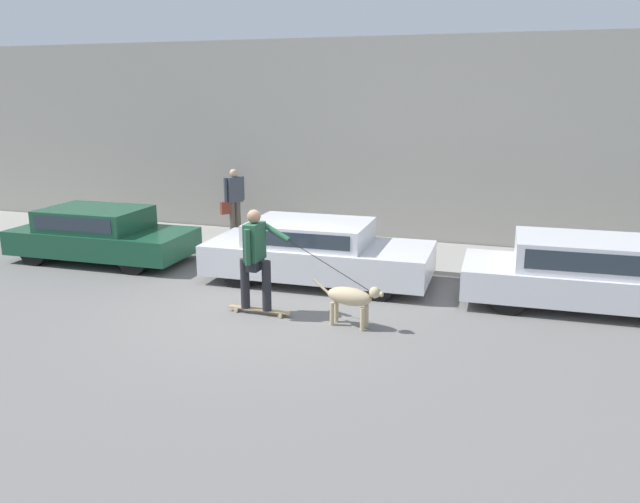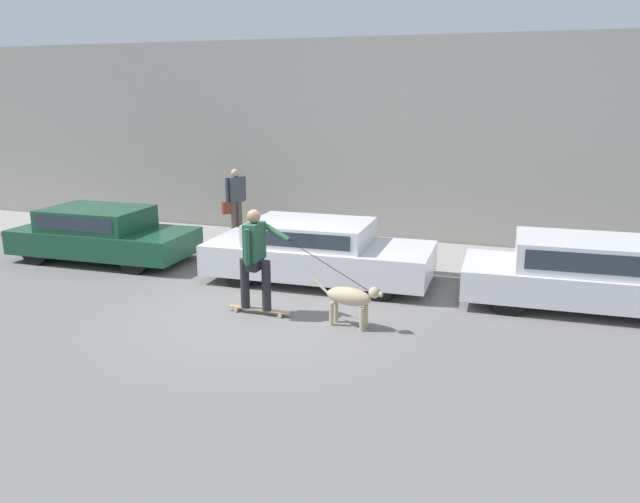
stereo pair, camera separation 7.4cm
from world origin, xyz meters
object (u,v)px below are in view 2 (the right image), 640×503
Objects in this scene: parked_car_2 at (588,275)px; dog at (351,298)px; parked_car_0 at (102,234)px; fire_hydrant at (51,229)px; skateboarder at (255,255)px; pedestrian_with_bag at (235,199)px; parked_car_1 at (317,252)px.

dog is (-3.63, -2.19, -0.11)m from parked_car_2.
parked_car_0 is 5.45× the size of fire_hydrant.
dog is 9.09m from fire_hydrant.
skateboarder is 1.54× the size of pedestrian_with_bag.
pedestrian_with_bag is at bearing 54.79° from parked_car_0.
parked_car_0 is at bearing 178.04° from parked_car_2.
fire_hydrant is at bearing 158.12° from skateboarder.
dog is at bearing -1.18° from skateboarder.
skateboarder is 5.68m from pedestrian_with_bag.
skateboarder is (-5.31, -2.11, 0.43)m from parked_car_2.
pedestrian_with_bag is (-8.10, 2.84, 0.44)m from parked_car_2.
parked_car_2 is at bearing -1.49° from parked_car_0.
fire_hydrant is at bearing 173.91° from parked_car_2.
pedestrian_with_bag is at bearing 121.10° from skateboarder.
skateboarder reaches higher than parked_car_2.
pedestrian_with_bag is 2.30× the size of fire_hydrant.
skateboarder is at bearing -160.31° from parked_car_2.
parked_car_2 is at bearing -1.58° from parked_car_1.
parked_car_2 reaches higher than dog.
parked_car_1 is 2.62× the size of pedestrian_with_bag.
parked_car_0 is 6.73m from dog.
fire_hydrant is (-12.19, 0.88, -0.21)m from parked_car_2.
pedestrian_with_bag reaches higher than parked_car_2.
parked_car_0 is 0.92× the size of parked_car_2.
parked_car_0 is at bearing 170.80° from dog.
parked_car_1 is 2.55m from dog.
parked_car_0 is 5.16m from skateboarder.
parked_car_2 is 4.24m from dog.
dog is 0.72× the size of pedestrian_with_bag.
parked_car_1 is at bearing -1.48° from parked_car_0.
skateboarder is (4.69, -2.11, 0.43)m from parked_car_0.
pedestrian_with_bag is (-3.16, 2.84, 0.44)m from parked_car_1.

